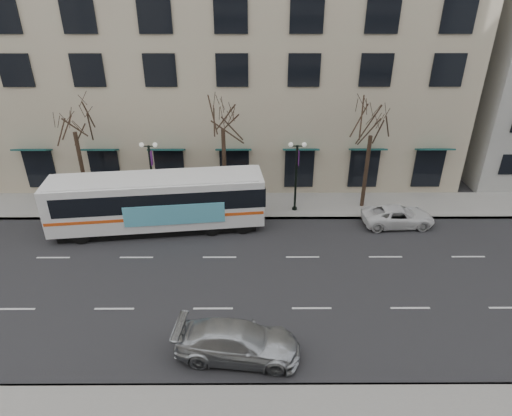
{
  "coord_description": "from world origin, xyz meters",
  "views": [
    {
      "loc": [
        2.11,
        -19.12,
        14.52
      ],
      "look_at": [
        2.19,
        1.04,
        4.0
      ],
      "focal_mm": 30.0,
      "sensor_mm": 36.0,
      "label": 1
    }
  ],
  "objects_px": {
    "lamp_post_right": "(296,174)",
    "white_pickup": "(398,216)",
    "lamp_post_left": "(152,174)",
    "tree_far_left": "(72,118)",
    "city_bus": "(159,201)",
    "tree_far_mid": "(222,115)",
    "silver_car": "(238,342)",
    "tree_far_right": "(372,122)"
  },
  "relations": [
    {
      "from": "city_bus",
      "to": "silver_car",
      "type": "distance_m",
      "value": 12.51
    },
    {
      "from": "tree_far_left",
      "to": "tree_far_mid",
      "type": "bearing_deg",
      "value": 0.0
    },
    {
      "from": "white_pickup",
      "to": "lamp_post_right",
      "type": "bearing_deg",
      "value": 70.84
    },
    {
      "from": "city_bus",
      "to": "silver_car",
      "type": "relative_size",
      "value": 2.57
    },
    {
      "from": "tree_far_left",
      "to": "tree_far_right",
      "type": "distance_m",
      "value": 20.0
    },
    {
      "from": "city_bus",
      "to": "silver_car",
      "type": "xyz_separation_m",
      "value": [
        5.49,
        -11.17,
        -1.25
      ]
    },
    {
      "from": "lamp_post_left",
      "to": "tree_far_left",
      "type": "bearing_deg",
      "value": 173.17
    },
    {
      "from": "tree_far_right",
      "to": "lamp_post_left",
      "type": "bearing_deg",
      "value": -177.71
    },
    {
      "from": "city_bus",
      "to": "white_pickup",
      "type": "distance_m",
      "value": 16.0
    },
    {
      "from": "tree_far_mid",
      "to": "city_bus",
      "type": "xyz_separation_m",
      "value": [
        -4.12,
        -2.99,
        -4.87
      ]
    },
    {
      "from": "lamp_post_right",
      "to": "city_bus",
      "type": "xyz_separation_m",
      "value": [
        -9.13,
        -2.39,
        -0.9
      ]
    },
    {
      "from": "tree_far_right",
      "to": "lamp_post_right",
      "type": "relative_size",
      "value": 1.55
    },
    {
      "from": "lamp_post_right",
      "to": "silver_car",
      "type": "relative_size",
      "value": 0.96
    },
    {
      "from": "tree_far_left",
      "to": "silver_car",
      "type": "distance_m",
      "value": 19.1
    },
    {
      "from": "tree_far_mid",
      "to": "tree_far_right",
      "type": "bearing_deg",
      "value": -0.0
    },
    {
      "from": "tree_far_left",
      "to": "tree_far_right",
      "type": "xyz_separation_m",
      "value": [
        20.0,
        0.0,
        -0.28
      ]
    },
    {
      "from": "tree_far_left",
      "to": "white_pickup",
      "type": "xyz_separation_m",
      "value": [
        21.82,
        -2.6,
        -6.03
      ]
    },
    {
      "from": "tree_far_right",
      "to": "lamp_post_right",
      "type": "bearing_deg",
      "value": -173.15
    },
    {
      "from": "tree_far_left",
      "to": "lamp_post_right",
      "type": "distance_m",
      "value": 15.48
    },
    {
      "from": "tree_far_right",
      "to": "city_bus",
      "type": "bearing_deg",
      "value": -168.03
    },
    {
      "from": "tree_far_right",
      "to": "city_bus",
      "type": "distance_m",
      "value": 15.08
    },
    {
      "from": "silver_car",
      "to": "white_pickup",
      "type": "bearing_deg",
      "value": -35.86
    },
    {
      "from": "silver_car",
      "to": "city_bus",
      "type": "bearing_deg",
      "value": 32.43
    },
    {
      "from": "tree_far_mid",
      "to": "tree_far_right",
      "type": "height_order",
      "value": "tree_far_mid"
    },
    {
      "from": "lamp_post_right",
      "to": "white_pickup",
      "type": "bearing_deg",
      "value": -16.37
    },
    {
      "from": "tree_far_left",
      "to": "city_bus",
      "type": "height_order",
      "value": "tree_far_left"
    },
    {
      "from": "white_pickup",
      "to": "tree_far_mid",
      "type": "bearing_deg",
      "value": 74.8
    },
    {
      "from": "city_bus",
      "to": "lamp_post_right",
      "type": "bearing_deg",
      "value": 7.9
    },
    {
      "from": "tree_far_mid",
      "to": "white_pickup",
      "type": "bearing_deg",
      "value": -12.41
    },
    {
      "from": "tree_far_mid",
      "to": "silver_car",
      "type": "xyz_separation_m",
      "value": [
        1.37,
        -14.16,
        -6.11
      ]
    },
    {
      "from": "tree_far_right",
      "to": "tree_far_left",
      "type": "bearing_deg",
      "value": 180.0
    },
    {
      "from": "tree_far_left",
      "to": "city_bus",
      "type": "distance_m",
      "value": 8.08
    },
    {
      "from": "tree_far_mid",
      "to": "white_pickup",
      "type": "xyz_separation_m",
      "value": [
        11.82,
        -2.6,
        -6.24
      ]
    },
    {
      "from": "lamp_post_left",
      "to": "white_pickup",
      "type": "xyz_separation_m",
      "value": [
        16.81,
        -2.0,
        -2.28
      ]
    },
    {
      "from": "lamp_post_right",
      "to": "city_bus",
      "type": "bearing_deg",
      "value": -165.31
    },
    {
      "from": "tree_far_mid",
      "to": "white_pickup",
      "type": "height_order",
      "value": "tree_far_mid"
    },
    {
      "from": "tree_far_mid",
      "to": "city_bus",
      "type": "height_order",
      "value": "tree_far_mid"
    },
    {
      "from": "tree_far_left",
      "to": "tree_far_mid",
      "type": "distance_m",
      "value": 10.0
    },
    {
      "from": "lamp_post_left",
      "to": "lamp_post_right",
      "type": "distance_m",
      "value": 10.0
    },
    {
      "from": "tree_far_left",
      "to": "tree_far_right",
      "type": "height_order",
      "value": "tree_far_left"
    },
    {
      "from": "tree_far_mid",
      "to": "tree_far_left",
      "type": "bearing_deg",
      "value": -180.0
    },
    {
      "from": "tree_far_left",
      "to": "lamp_post_left",
      "type": "xyz_separation_m",
      "value": [
        5.01,
        -0.6,
        -3.75
      ]
    }
  ]
}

